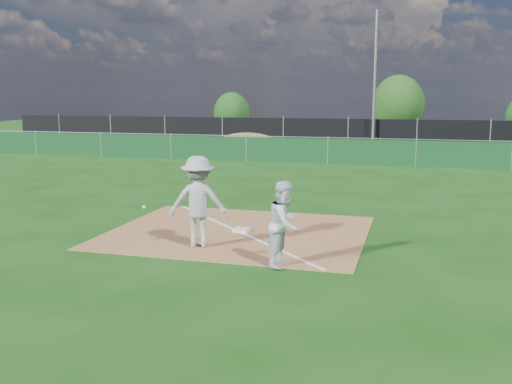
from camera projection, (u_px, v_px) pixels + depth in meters
ground at (308, 179)px, 22.15m from camera, size 90.00×90.00×0.00m
infield_dirt at (238, 232)px, 13.61m from camera, size 6.00×5.00×0.02m
foul_line at (238, 231)px, 13.61m from camera, size 5.01×5.01×0.01m
green_fence at (328, 151)px, 26.79m from camera, size 44.00×0.05×1.20m
dirt_mound at (247, 143)px, 31.45m from camera, size 3.38×2.60×1.17m
black_fence at (348, 134)px, 34.33m from camera, size 46.00×0.04×1.80m
parking_lot at (356, 142)px, 39.22m from camera, size 46.00×9.00×0.01m
light_pole at (375, 81)px, 33.11m from camera, size 0.16×0.16×8.00m
first_base at (242, 230)px, 13.61m from camera, size 0.38×0.38×0.08m
play_at_first at (198, 202)px, 12.15m from camera, size 2.12×1.02×1.95m
runner at (285, 224)px, 10.82m from camera, size 0.73×0.88×1.65m
car_left at (282, 130)px, 40.97m from camera, size 4.66×3.00×1.48m
car_mid at (367, 133)px, 38.29m from camera, size 4.44×2.73×1.38m
car_right at (425, 132)px, 38.23m from camera, size 5.47×3.73×1.47m
tree_left at (232, 113)px, 45.74m from camera, size 2.88×2.88×3.42m
tree_mid at (398, 105)px, 44.47m from camera, size 4.01×4.01×4.75m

